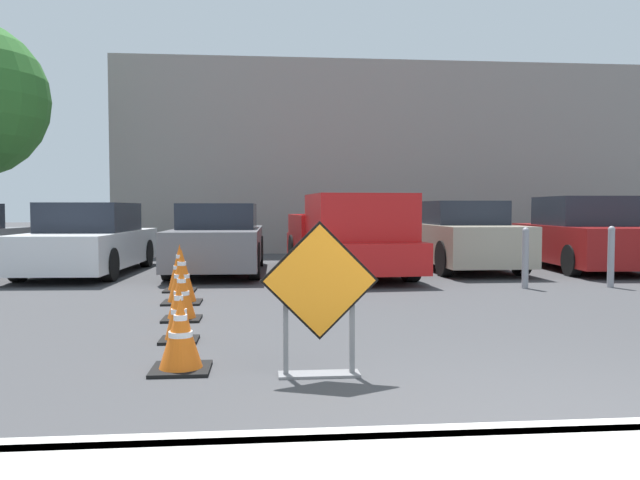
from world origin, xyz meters
TOP-DOWN VIEW (x-y plane):
  - ground_plane at (0.00, 10.00)m, footprint 96.00×96.00m
  - curb_lip at (0.00, 0.00)m, footprint 26.47×0.20m
  - road_closed_sign at (-1.39, 1.63)m, footprint 0.94×0.20m
  - traffic_cone_nearest at (-2.52, 1.92)m, footprint 0.48×0.48m
  - traffic_cone_second at (-2.68, 3.08)m, footprint 0.38×0.38m
  - traffic_cone_third at (-2.81, 4.29)m, footprint 0.45×0.45m
  - traffic_cone_fourth at (-2.98, 5.64)m, footprint 0.53×0.53m
  - traffic_cone_fifth at (-3.18, 6.94)m, footprint 0.50×0.50m
  - parked_car_second at (-5.39, 9.92)m, footprint 2.00×4.70m
  - parked_car_third at (-2.76, 9.84)m, footprint 1.86×4.43m
  - pickup_truck at (-0.11, 9.02)m, footprint 2.25×5.15m
  - parked_car_fourth at (2.50, 9.97)m, footprint 1.78×4.01m
  - parked_car_fifth at (5.13, 9.76)m, footprint 2.03×4.29m
  - bollard_nearest at (2.53, 6.78)m, footprint 0.12×0.12m
  - bollard_second at (4.04, 6.78)m, footprint 0.12×0.12m
  - building_facade_backdrop at (3.06, 17.68)m, footprint 18.55×5.00m

SIDE VIEW (x-z plane):
  - ground_plane at x=0.00m, z-range 0.00..0.00m
  - curb_lip at x=0.00m, z-range 0.00..0.14m
  - traffic_cone_nearest at x=-2.52m, z-range -0.01..0.59m
  - traffic_cone_second at x=-2.68m, z-range -0.01..0.59m
  - traffic_cone_third at x=-2.81m, z-range -0.01..0.64m
  - traffic_cone_fourth at x=-2.98m, z-range -0.01..0.75m
  - traffic_cone_fifth at x=-3.18m, z-range -0.01..0.75m
  - bollard_nearest at x=2.53m, z-range 0.03..1.05m
  - bollard_second at x=4.04m, z-range 0.03..1.07m
  - road_closed_sign at x=-1.39m, z-range 0.03..1.27m
  - parked_car_second at x=-5.39m, z-range -0.06..1.39m
  - parked_car_third at x=-2.76m, z-range -0.04..1.40m
  - parked_car_fourth at x=2.50m, z-range -0.04..1.45m
  - pickup_truck at x=-0.11m, z-range -0.08..1.52m
  - parked_car_fifth at x=5.13m, z-range -0.07..1.52m
  - building_facade_backdrop at x=3.06m, z-range 0.00..5.76m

